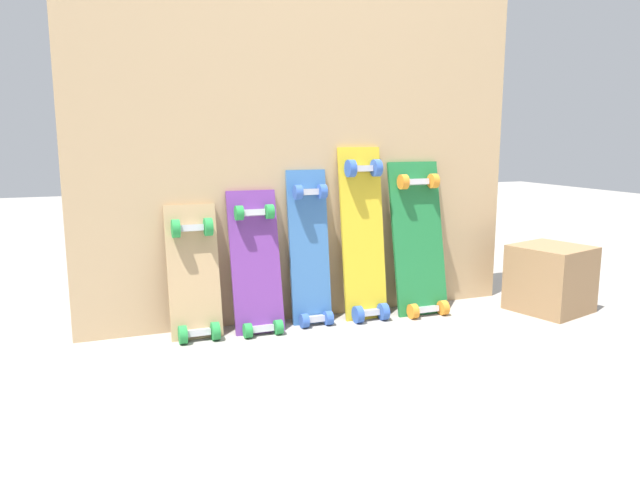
% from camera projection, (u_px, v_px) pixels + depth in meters
% --- Properties ---
extents(ground_plane, '(12.00, 12.00, 0.00)m').
position_uv_depth(ground_plane, '(314.00, 320.00, 2.43)').
color(ground_plane, '#9E9991').
extents(plywood_wall_panel, '(1.85, 0.04, 1.86)m').
position_uv_depth(plywood_wall_panel, '(308.00, 90.00, 2.33)').
color(plywood_wall_panel, tan).
rests_on(plywood_wall_panel, ground).
extents(skateboard_natural, '(0.19, 0.18, 0.56)m').
position_uv_depth(skateboard_natural, '(194.00, 280.00, 2.20)').
color(skateboard_natural, tan).
rests_on(skateboard_natural, ground).
extents(skateboard_purple, '(0.19, 0.20, 0.61)m').
position_uv_depth(skateboard_purple, '(257.00, 270.00, 2.27)').
color(skateboard_purple, '#6B338C').
rests_on(skateboard_purple, ground).
extents(skateboard_blue, '(0.17, 0.16, 0.69)m').
position_uv_depth(skateboard_blue, '(310.00, 256.00, 2.36)').
color(skateboard_blue, '#386BAD').
rests_on(skateboard_blue, ground).
extents(skateboard_yellow, '(0.19, 0.19, 0.77)m').
position_uv_depth(skateboard_yellow, '(364.00, 241.00, 2.42)').
color(skateboard_yellow, gold).
rests_on(skateboard_yellow, ground).
extents(skateboard_green, '(0.24, 0.21, 0.71)m').
position_uv_depth(skateboard_green, '(419.00, 246.00, 2.50)').
color(skateboard_green, '#1E7238').
rests_on(skateboard_green, ground).
extents(wooden_crate, '(0.35, 0.35, 0.29)m').
position_uv_depth(wooden_crate, '(550.00, 278.00, 2.54)').
color(wooden_crate, '#99724C').
rests_on(wooden_crate, ground).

